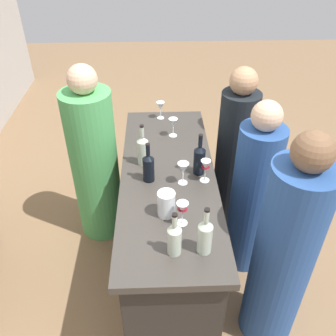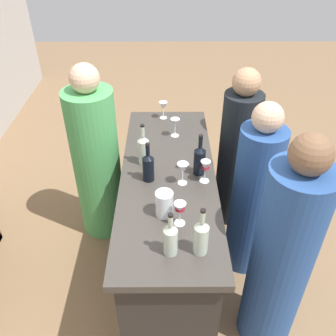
# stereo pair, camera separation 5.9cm
# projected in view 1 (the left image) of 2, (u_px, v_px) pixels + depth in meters

# --- Properties ---
(ground_plane) EXTENTS (12.00, 12.00, 0.00)m
(ground_plane) POSITION_uv_depth(u_px,v_px,m) (168.00, 263.00, 3.07)
(ground_plane) COLOR #846647
(bar_counter) EXTENTS (1.82, 0.65, 0.96)m
(bar_counter) POSITION_uv_depth(u_px,v_px,m) (168.00, 223.00, 2.78)
(bar_counter) COLOR #2A2723
(bar_counter) RESTS_ON ground
(wine_bottle_leftmost_clear_pale) EXTENTS (0.08, 0.08, 0.28)m
(wine_bottle_leftmost_clear_pale) POSITION_uv_depth(u_px,v_px,m) (174.00, 238.00, 1.88)
(wine_bottle_leftmost_clear_pale) COLOR #B7C6B2
(wine_bottle_leftmost_clear_pale) RESTS_ON bar_counter
(wine_bottle_second_left_clear_pale) EXTENTS (0.08, 0.08, 0.30)m
(wine_bottle_second_left_clear_pale) POSITION_uv_depth(u_px,v_px,m) (205.00, 236.00, 1.88)
(wine_bottle_second_left_clear_pale) COLOR #B7C6B2
(wine_bottle_second_left_clear_pale) RESTS_ON bar_counter
(wine_bottle_center_near_black) EXTENTS (0.08, 0.08, 0.29)m
(wine_bottle_center_near_black) POSITION_uv_depth(u_px,v_px,m) (149.00, 167.00, 2.38)
(wine_bottle_center_near_black) COLOR black
(wine_bottle_center_near_black) RESTS_ON bar_counter
(wine_bottle_second_right_near_black) EXTENTS (0.08, 0.08, 0.31)m
(wine_bottle_second_right_near_black) POSITION_uv_depth(u_px,v_px,m) (199.00, 159.00, 2.44)
(wine_bottle_second_right_near_black) COLOR black
(wine_bottle_second_right_near_black) RESTS_ON bar_counter
(wine_bottle_rightmost_clear_pale) EXTENTS (0.08, 0.08, 0.31)m
(wine_bottle_rightmost_clear_pale) POSITION_uv_depth(u_px,v_px,m) (143.00, 149.00, 2.53)
(wine_bottle_rightmost_clear_pale) COLOR #B7C6B2
(wine_bottle_rightmost_clear_pale) RESTS_ON bar_counter
(wine_glass_near_left) EXTENTS (0.07, 0.07, 0.16)m
(wine_glass_near_left) POSITION_uv_depth(u_px,v_px,m) (206.00, 167.00, 2.37)
(wine_glass_near_left) COLOR white
(wine_glass_near_left) RESTS_ON bar_counter
(wine_glass_near_center) EXTENTS (0.08, 0.08, 0.16)m
(wine_glass_near_center) POSITION_uv_depth(u_px,v_px,m) (183.00, 169.00, 2.35)
(wine_glass_near_center) COLOR white
(wine_glass_near_center) RESTS_ON bar_counter
(wine_glass_near_right) EXTENTS (0.07, 0.07, 0.16)m
(wine_glass_near_right) POSITION_uv_depth(u_px,v_px,m) (182.00, 209.00, 2.05)
(wine_glass_near_right) COLOR white
(wine_glass_near_right) RESTS_ON bar_counter
(wine_glass_far_left) EXTENTS (0.07, 0.07, 0.15)m
(wine_glass_far_left) POSITION_uv_depth(u_px,v_px,m) (173.00, 124.00, 2.84)
(wine_glass_far_left) COLOR white
(wine_glass_far_left) RESTS_ON bar_counter
(wine_glass_far_center) EXTENTS (0.07, 0.07, 0.15)m
(wine_glass_far_center) POSITION_uv_depth(u_px,v_px,m) (160.00, 107.00, 3.07)
(wine_glass_far_center) COLOR white
(wine_glass_far_center) RESTS_ON bar_counter
(water_pitcher) EXTENTS (0.11, 0.11, 0.16)m
(water_pitcher) POSITION_uv_depth(u_px,v_px,m) (166.00, 204.00, 2.13)
(water_pitcher) COLOR silver
(water_pitcher) RESTS_ON bar_counter
(person_left_guest) EXTENTS (0.40, 0.40, 1.47)m
(person_left_guest) POSITION_uv_depth(u_px,v_px,m) (252.00, 197.00, 2.72)
(person_left_guest) COLOR #284C8C
(person_left_guest) RESTS_ON ground
(person_center_guest) EXTENTS (0.41, 0.41, 1.48)m
(person_center_guest) POSITION_uv_depth(u_px,v_px,m) (234.00, 155.00, 3.15)
(person_center_guest) COLOR black
(person_center_guest) RESTS_ON ground
(person_right_guest) EXTENTS (0.47, 0.47, 1.61)m
(person_right_guest) POSITION_uv_depth(u_px,v_px,m) (283.00, 256.00, 2.18)
(person_right_guest) COLOR #284C8C
(person_right_guest) RESTS_ON ground
(person_server_behind) EXTENTS (0.43, 0.43, 1.57)m
(person_server_behind) POSITION_uv_depth(u_px,v_px,m) (95.00, 164.00, 3.00)
(person_server_behind) COLOR #4CA559
(person_server_behind) RESTS_ON ground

